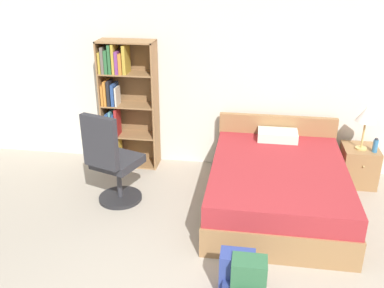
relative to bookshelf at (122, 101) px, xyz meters
The scene contains 9 objects.
wall_back 1.69m from the bookshelf, ahead, with size 9.00×0.06×2.60m.
bookshelf is the anchor object (origin of this frame).
bed 2.34m from the bookshelf, 22.33° to the right, with size 1.53×2.04×0.81m.
office_chair 1.17m from the bookshelf, 80.10° to the right, with size 0.62×0.68×1.16m.
nightstand 3.21m from the bookshelf, ahead, with size 0.43×0.48×0.50m.
table_lamp 3.13m from the bookshelf, ahead, with size 0.26×0.26×0.56m.
water_bottle 3.29m from the bookshelf, ahead, with size 0.06×0.06×0.18m.
backpack_green 3.15m from the bookshelf, 53.77° to the right, with size 0.29×0.27×0.44m.
backpack_blue 3.02m from the bookshelf, 54.31° to the right, with size 0.30×0.26×0.42m.
Camera 1 is at (0.14, -2.31, 2.69)m, focal length 40.00 mm.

